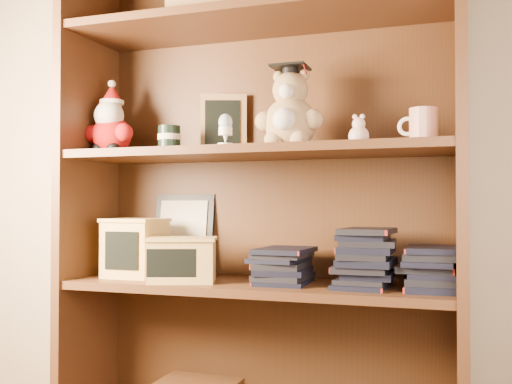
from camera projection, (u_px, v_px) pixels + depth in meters
bookcase at (261, 206)px, 1.84m from camera, size 1.20×0.35×1.60m
shelf_lower at (256, 286)px, 1.79m from camera, size 1.14×0.33×0.02m
shelf_upper at (256, 153)px, 1.79m from camera, size 1.14×0.33×0.02m
santa_plush at (111, 126)px, 1.95m from camera, size 0.18×0.13×0.25m
teachers_tin at (169, 138)px, 1.89m from camera, size 0.07×0.07×0.08m
chalkboard_plaque at (224, 125)px, 1.95m from camera, size 0.15×0.11×0.19m
egg_cup at (225, 129)px, 1.75m from camera, size 0.05×0.05×0.10m
grad_teddy_bear at (290, 115)px, 1.75m from camera, size 0.20×0.18×0.25m
pink_figurine at (359, 133)px, 1.70m from camera, size 0.06×0.06×0.09m
teacher_mug at (423, 126)px, 1.64m from camera, size 0.11×0.08×0.10m
certificate_frame at (184, 234)px, 2.02m from camera, size 0.21×0.06×0.27m
treats_box at (135, 247)px, 1.92m from camera, size 0.17×0.17×0.19m
pencils_box at (182, 259)px, 1.79m from camera, size 0.24×0.20×0.13m
book_stack_left at (281, 264)px, 1.76m from camera, size 0.14×0.20×0.11m
book_stack_mid at (365, 259)px, 1.68m from camera, size 0.14×0.20×0.16m
book_stack_right at (430, 269)px, 1.63m from camera, size 0.14×0.20×0.11m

